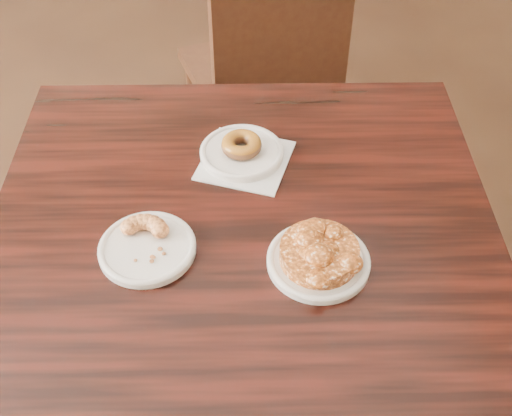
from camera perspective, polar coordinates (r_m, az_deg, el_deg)
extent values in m
plane|color=black|center=(1.85, -8.08, -14.47)|extent=(5.00, 5.00, 0.00)
cube|color=black|center=(1.43, -0.96, -12.34)|extent=(1.07, 1.07, 0.75)
cube|color=silver|center=(1.27, -0.96, 4.25)|extent=(0.22, 0.22, 0.00)
cylinder|color=white|center=(1.28, -1.28, 4.94)|extent=(0.17, 0.17, 0.01)
cylinder|color=white|center=(1.12, -9.65, -3.58)|extent=(0.17, 0.17, 0.01)
cylinder|color=silver|center=(1.09, 5.56, -4.74)|extent=(0.17, 0.17, 0.01)
torus|color=brown|center=(1.26, -1.30, 5.64)|extent=(0.08, 0.08, 0.03)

